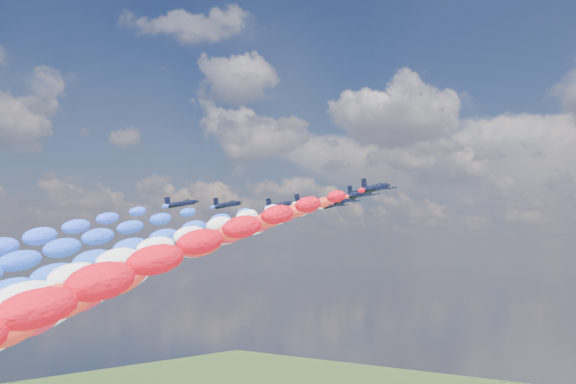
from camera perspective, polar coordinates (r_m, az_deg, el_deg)
The scene contains 15 objects.
jet_0 at distance 179.17m, azimuth -9.16°, elevation -1.01°, with size 9.35×12.54×2.76m, color black, non-canonical shape.
jet_1 at distance 180.41m, azimuth -5.24°, elevation -1.09°, with size 9.35×12.54×2.76m, color black, non-canonical shape.
trail_1 at distance 142.72m, azimuth -23.40°, elevation -7.00°, with size 7.33×121.35×43.67m, color blue, non-canonical shape.
jet_2 at distance 181.03m, azimuth -0.67°, elevation -1.14°, with size 9.35×12.54×2.76m, color black, non-canonical shape.
trail_2 at distance 139.00m, azimuth -17.69°, elevation -7.24°, with size 7.33×121.35×43.67m, color blue, non-canonical shape.
jet_3 at distance 169.94m, azimuth 1.74°, elevation -0.81°, with size 9.35×12.54×2.76m, color black, non-canonical shape.
trail_3 at distance 126.19m, azimuth -16.07°, elevation -7.44°, with size 7.33×121.35×43.67m, color white, non-canonical shape.
jet_4 at distance 180.24m, azimuth 3.86°, elevation -1.10°, with size 9.35×12.54×2.76m, color black, non-canonical shape.
trail_4 at distance 134.23m, azimuth -12.00°, elevation -7.45°, with size 7.33×121.35×43.67m, color white, non-canonical shape.
jet_5 at distance 167.88m, azimuth 4.75°, elevation -0.72°, with size 9.35×12.54×2.76m, color black, non-canonical shape.
trail_5 at distance 121.56m, azimuth -12.40°, elevation -7.59°, with size 7.33×121.35×43.67m, color red, non-canonical shape.
jet_6 at distance 152.84m, azimuth 6.17°, elevation -0.18°, with size 9.35×12.54×2.76m, color black, non-canonical shape.
trail_6 at distance 105.96m, azimuth -12.86°, elevation -7.82°, with size 7.33×121.35×43.67m, color red, non-canonical shape.
jet_7 at distance 140.51m, azimuth 7.48°, elevation 0.36°, with size 9.35×12.54×2.76m, color black, non-canonical shape.
trail_7 at distance 93.16m, azimuth -13.47°, elevation -8.06°, with size 7.33×121.35×43.67m, color red, non-canonical shape.
Camera 1 is at (105.71, -123.10, 92.20)m, focal length 41.56 mm.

